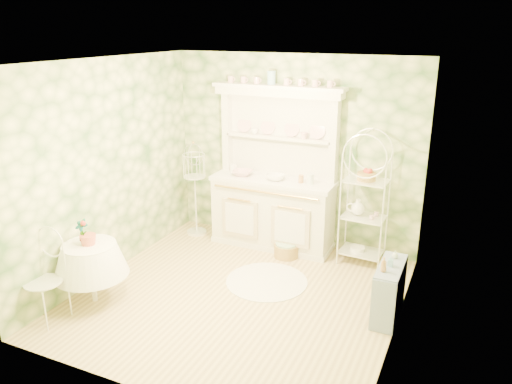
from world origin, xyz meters
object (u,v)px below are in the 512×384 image
at_px(kitchen_dresser, 273,169).
at_px(bakers_rack, 365,199).
at_px(round_table, 92,270).
at_px(cafe_chair, 43,283).
at_px(floor_basket, 286,250).
at_px(side_shelf, 389,292).
at_px(birdcage_stand, 195,189).

distance_m(kitchen_dresser, bakers_rack, 1.33).
bearing_deg(round_table, cafe_chair, -110.89).
xyz_separation_m(kitchen_dresser, floor_basket, (0.33, -0.29, -1.04)).
bearing_deg(round_table, side_shelf, 18.90).
height_order(birdcage_stand, floor_basket, birdcage_stand).
bearing_deg(floor_basket, birdcage_stand, 172.81).
xyz_separation_m(bakers_rack, round_table, (-2.59, -2.28, -0.50)).
xyz_separation_m(bakers_rack, birdcage_stand, (-2.53, -0.07, -0.19)).
bearing_deg(cafe_chair, round_table, 66.01).
bearing_deg(bakers_rack, birdcage_stand, -174.70).
height_order(bakers_rack, round_table, bakers_rack).
xyz_separation_m(cafe_chair, birdcage_stand, (0.25, 2.72, 0.27)).
bearing_deg(cafe_chair, bakers_rack, 42.00).
bearing_deg(bakers_rack, kitchen_dresser, -177.28).
height_order(cafe_chair, floor_basket, cafe_chair).
distance_m(bakers_rack, floor_basket, 1.29).
bearing_deg(round_table, floor_basket, 51.30).
bearing_deg(birdcage_stand, floor_basket, -7.19).
distance_m(bakers_rack, birdcage_stand, 2.54).
distance_m(side_shelf, cafe_chair, 3.72).
xyz_separation_m(birdcage_stand, floor_basket, (1.56, -0.20, -0.61)).
height_order(bakers_rack, side_shelf, bakers_rack).
bearing_deg(kitchen_dresser, floor_basket, -41.33).
bearing_deg(round_table, kitchen_dresser, 60.86).
relative_size(bakers_rack, round_table, 2.26).
bearing_deg(side_shelf, round_table, -159.89).
height_order(bakers_rack, cafe_chair, bakers_rack).
height_order(round_table, cafe_chair, cafe_chair).
distance_m(kitchen_dresser, birdcage_stand, 1.30).
relative_size(bakers_rack, floor_basket, 5.60).
xyz_separation_m(side_shelf, cafe_chair, (-3.36, -1.60, 0.14)).
relative_size(round_table, cafe_chair, 0.90).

